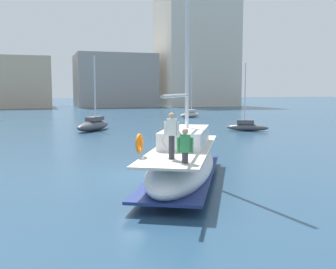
{
  "coord_description": "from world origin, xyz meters",
  "views": [
    {
      "loc": [
        -4.63,
        -17.2,
        3.77
      ],
      "look_at": [
        0.97,
        0.14,
        1.8
      ],
      "focal_mm": 43.19,
      "sensor_mm": 36.0,
      "label": 1
    }
  ],
  "objects": [
    {
      "name": "ground_plane",
      "position": [
        0.0,
        0.0,
        0.0
      ],
      "size": [
        400.0,
        400.0,
        0.0
      ],
      "primitive_type": "plane",
      "color": "navy"
    },
    {
      "name": "main_sailboat",
      "position": [
        1.0,
        -1.79,
        0.9
      ],
      "size": [
        6.59,
        9.61,
        11.82
      ],
      "color": "silver",
      "rests_on": "ground"
    },
    {
      "name": "moored_sloop_far",
      "position": [
        16.1,
        36.7,
        0.52
      ],
      "size": [
        4.22,
        3.18,
        7.56
      ],
      "color": "#B7B2A8",
      "rests_on": "ground"
    },
    {
      "name": "moored_catamaran",
      "position": [
        14.18,
        16.69,
        0.47
      ],
      "size": [
        3.81,
        2.87,
        6.37
      ],
      "color": "#4C4C51",
      "rests_on": "ground"
    },
    {
      "name": "moored_cutter_left",
      "position": [
        0.38,
        21.4,
        0.58
      ],
      "size": [
        4.42,
        5.46,
        7.1
      ],
      "color": "#4C4C51",
      "rests_on": "ground"
    },
    {
      "name": "waterfront_buildings",
      "position": [
        6.09,
        79.87,
        10.49
      ],
      "size": [
        85.28,
        20.47,
        27.46
      ],
      "color": "#C6AD8E",
      "rests_on": "ground"
    }
  ]
}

